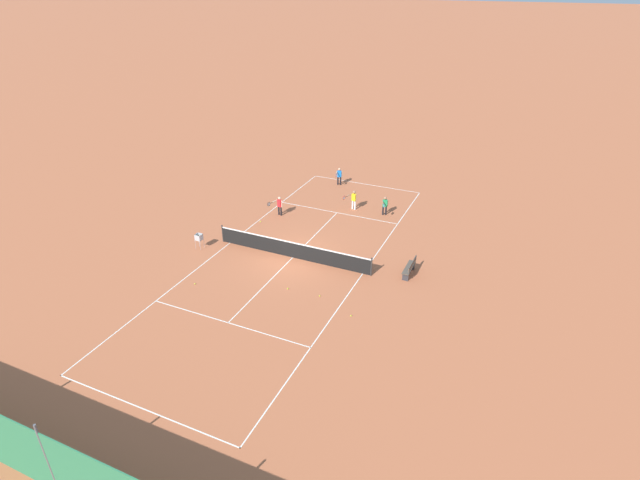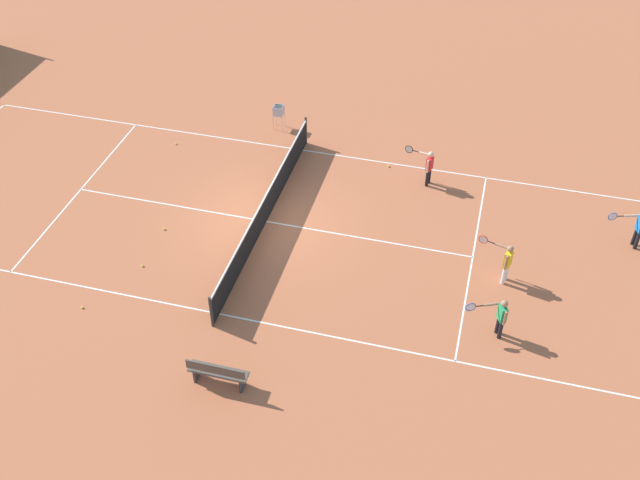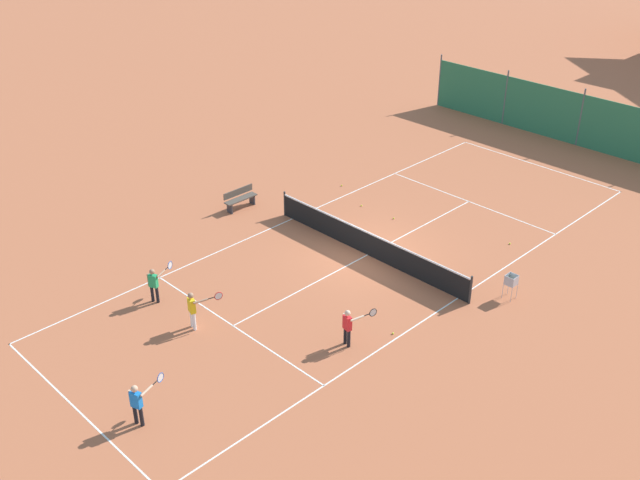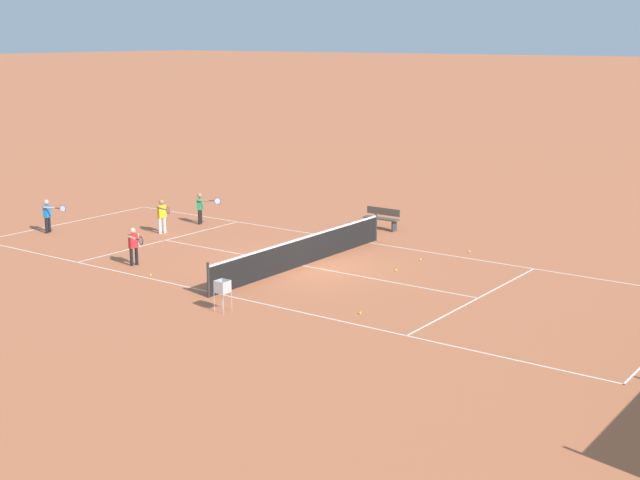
{
  "view_description": "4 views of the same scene",
  "coord_description": "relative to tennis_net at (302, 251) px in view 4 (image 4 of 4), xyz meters",
  "views": [
    {
      "loc": [
        -11.14,
        21.09,
        13.86
      ],
      "look_at": [
        -1.1,
        -1.21,
        0.74
      ],
      "focal_mm": 28.0,
      "sensor_mm": 36.0,
      "label": 1
    },
    {
      "loc": [
        -16.96,
        -6.29,
        14.76
      ],
      "look_at": [
        -1.34,
        -2.1,
        0.82
      ],
      "focal_mm": 42.0,
      "sensor_mm": 36.0,
      "label": 2
    },
    {
      "loc": [
        15.8,
        -18.17,
        13.96
      ],
      "look_at": [
        -0.83,
        -1.67,
        0.96
      ],
      "focal_mm": 42.0,
      "sensor_mm": 36.0,
      "label": 3
    },
    {
      "loc": [
        22.84,
        17.2,
        7.48
      ],
      "look_at": [
        -0.64,
        0.26,
        0.79
      ],
      "focal_mm": 50.0,
      "sensor_mm": 36.0,
      "label": 4
    }
  ],
  "objects": [
    {
      "name": "ground_plane",
      "position": [
        0.0,
        0.0,
        -0.5
      ],
      "size": [
        600.0,
        600.0,
        0.0
      ],
      "primitive_type": "plane",
      "color": "#B7603D"
    },
    {
      "name": "courtside_bench",
      "position": [
        -6.34,
        -0.87,
        -0.05
      ],
      "size": [
        0.36,
        1.5,
        0.84
      ],
      "color": "#51473D",
      "rests_on": "ground"
    },
    {
      "name": "tennis_ball_service_box",
      "position": [
        -1.2,
        2.9,
        -0.47
      ],
      "size": [
        0.07,
        0.07,
        0.07
      ],
      "primitive_type": "sphere",
      "color": "#CCE033",
      "rests_on": "ground"
    },
    {
      "name": "player_near_service",
      "position": [
        -0.78,
        -7.31,
        0.27
      ],
      "size": [
        0.67,
        1.02,
        1.32
      ],
      "color": "white",
      "rests_on": "ground"
    },
    {
      "name": "tennis_ball_by_net_left",
      "position": [
        -2.91,
        2.83,
        -0.47
      ],
      "size": [
        0.07,
        0.07,
        0.07
      ],
      "primitive_type": "sphere",
      "color": "#CCE033",
      "rests_on": "ground"
    },
    {
      "name": "player_near_baseline",
      "position": [
        3.26,
        -4.51,
        0.24
      ],
      "size": [
        0.61,
        1.01,
        1.27
      ],
      "color": "black",
      "rests_on": "ground"
    },
    {
      "name": "tennis_net",
      "position": [
        0.0,
        0.0,
        0.0
      ],
      "size": [
        9.18,
        0.08,
        1.06
      ],
      "color": "#2D2D2D",
      "rests_on": "ground"
    },
    {
      "name": "tennis_ball_alley_right",
      "position": [
        3.28,
        4.44,
        -0.47
      ],
      "size": [
        0.07,
        0.07,
        0.07
      ],
      "primitive_type": "sphere",
      "color": "#CCE033",
      "rests_on": "ground"
    },
    {
      "name": "player_far_service",
      "position": [
        -2.92,
        -7.32,
        0.24
      ],
      "size": [
        0.44,
        1.08,
        1.26
      ],
      "color": "black",
      "rests_on": "ground"
    },
    {
      "name": "tennis_ball_alley_left",
      "position": [
        -4.87,
        3.69,
        -0.47
      ],
      "size": [
        0.07,
        0.07,
        0.07
      ],
      "primitive_type": "sphere",
      "color": "#CCE033",
      "rests_on": "ground"
    },
    {
      "name": "player_far_baseline",
      "position": [
        1.73,
        -10.95,
        0.26
      ],
      "size": [
        0.42,
        1.11,
        1.3
      ],
      "color": "black",
      "rests_on": "ground"
    },
    {
      "name": "ball_hopper",
      "position": [
        5.29,
        1.24,
        0.15
      ],
      "size": [
        0.36,
        0.36,
        0.89
      ],
      "color": "#B7B7BC",
      "rests_on": "ground"
    },
    {
      "name": "court_line_markings",
      "position": [
        0.0,
        0.0,
        -0.5
      ],
      "size": [
        8.25,
        23.85,
        0.01
      ],
      "color": "white",
      "rests_on": "ground"
    },
    {
      "name": "tennis_ball_by_net_right",
      "position": [
        3.88,
        -3.12,
        -0.47
      ],
      "size": [
        0.07,
        0.07,
        0.07
      ],
      "primitive_type": "sphere",
      "color": "#CCE033",
      "rests_on": "ground"
    }
  ]
}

